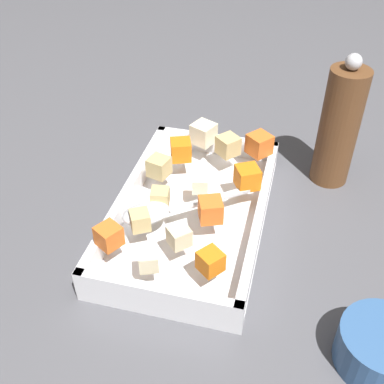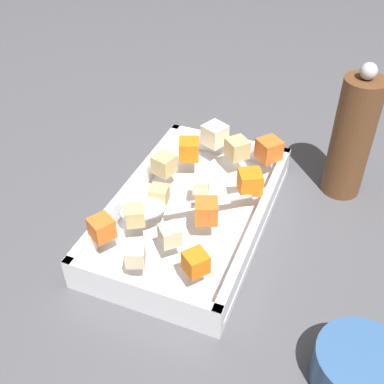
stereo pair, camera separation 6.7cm
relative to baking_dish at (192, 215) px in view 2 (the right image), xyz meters
name	(u,v)px [view 2 (the right image)]	position (x,y,z in m)	size (l,w,h in m)	color
ground_plane	(196,217)	(0.01, 0.00, -0.01)	(4.00, 4.00, 0.00)	#4C4C51
baking_dish	(192,215)	(0.00, 0.00, 0.00)	(0.35, 0.21, 0.05)	silver
carrot_chunk_far_left	(206,211)	(-0.04, -0.03, 0.05)	(0.03, 0.03, 0.03)	orange
carrot_chunk_under_handle	(269,149)	(0.14, -0.08, 0.05)	(0.03, 0.03, 0.03)	orange
carrot_chunk_mid_right	(250,182)	(0.05, -0.07, 0.05)	(0.03, 0.03, 0.03)	orange
carrot_chunk_near_spoon	(102,228)	(-0.12, 0.08, 0.05)	(0.03, 0.03, 0.03)	orange
carrot_chunk_heap_top	(196,262)	(-0.12, -0.05, 0.05)	(0.03, 0.03, 0.03)	orange
carrot_chunk_corner_nw	(189,149)	(0.09, 0.04, 0.05)	(0.03, 0.03, 0.03)	orange
potato_chunk_center	(215,135)	(0.14, 0.02, 0.05)	(0.03, 0.03, 0.03)	beige
potato_chunk_front_center	(201,185)	(0.02, -0.01, 0.04)	(0.02, 0.02, 0.02)	beige
potato_chunk_corner_sw	(170,235)	(-0.09, -0.01, 0.05)	(0.03, 0.03, 0.03)	beige
potato_chunk_corner_ne	(237,148)	(0.12, -0.03, 0.05)	(0.03, 0.03, 0.03)	tan
potato_chunk_heap_side	(164,164)	(0.04, 0.06, 0.05)	(0.03, 0.03, 0.03)	tan
potato_chunk_far_right	(159,195)	(-0.03, 0.04, 0.05)	(0.02, 0.02, 0.02)	tan
potato_chunk_back_center	(135,215)	(-0.08, 0.05, 0.05)	(0.02, 0.02, 0.02)	tan
potato_chunk_corner_se	(135,256)	(-0.14, 0.02, 0.05)	(0.02, 0.02, 0.02)	beige
serving_spoon	(153,208)	(-0.05, 0.04, 0.04)	(0.15, 0.19, 0.02)	silver
pepper_mill	(352,138)	(0.16, -0.19, 0.08)	(0.06, 0.06, 0.22)	brown
small_prep_bowl	(359,369)	(-0.17, -0.26, 0.01)	(0.10, 0.10, 0.05)	#33598C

